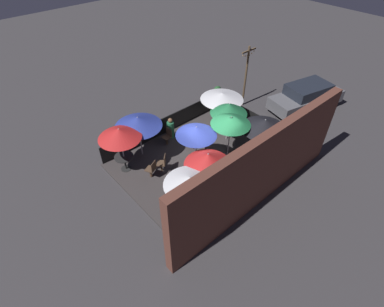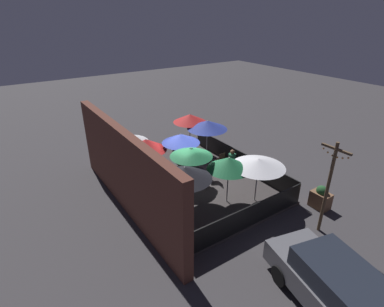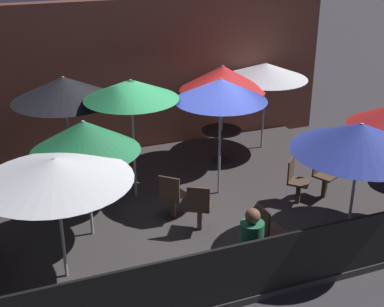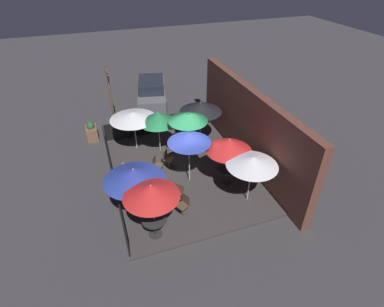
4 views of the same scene
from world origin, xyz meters
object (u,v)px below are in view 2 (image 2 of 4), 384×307
Objects in this scene: patio_umbrella_3 at (191,152)px; planter_box at (321,198)px; patio_umbrella_5 at (229,163)px; dining_table_1 at (148,171)px; patio_chair_2 at (207,177)px; patio_umbrella_4 at (185,173)px; patio_umbrella_1 at (146,145)px; patio_umbrella_6 at (207,125)px; dining_table_0 at (190,142)px; patio_chair_0 at (221,160)px; patio_chair_3 at (177,152)px; patio_umbrella_7 at (181,138)px; parked_car_0 at (339,292)px; light_post at (329,184)px; patio_umbrella_8 at (128,139)px; patio_chair_1 at (183,157)px; patron_0 at (232,161)px; patio_chair_4 at (213,171)px; patio_umbrella_0 at (190,118)px; patio_umbrella_2 at (258,163)px.

patio_umbrella_3 is 5.83m from planter_box.
dining_table_1 is (3.41, 2.07, -1.25)m from patio_umbrella_5.
patio_chair_2 is at bearing 38.27° from planter_box.
patio_umbrella_4 reaches higher than dining_table_1.
patio_umbrella_6 is (0.60, -3.95, -0.01)m from patio_umbrella_1.
patio_umbrella_1 is at bearing 0.00° from patio_chair_2.
dining_table_0 is 7.79m from planter_box.
patio_chair_3 is at bearing 31.62° from patio_chair_0.
parked_car_0 is at bearing 177.69° from patio_umbrella_7.
patio_umbrella_4 is at bearing 49.57° from light_post.
patio_umbrella_8 is at bearing 27.90° from light_post.
patio_chair_1 is 2.59m from patron_0.
light_post is at bearing -150.17° from dining_table_1.
patio_umbrella_7 is at bearing 21.80° from light_post.
patio_chair_4 is at bearing 120.53° from patio_chair_0.
dining_table_1 is 2.60m from patio_chair_3.
patio_umbrella_5 is at bearing 154.95° from patio_umbrella_6.
patio_umbrella_4 is 6.04m from parked_car_0.
parked_car_0 is at bearing -173.11° from dining_table_1.
patio_umbrella_0 reaches higher than patio_umbrella_2.
dining_table_1 is 0.98× the size of patio_chair_0.
patio_umbrella_0 reaches higher than planter_box.
patio_umbrella_7 is 2.27m from patio_chair_1.
patio_umbrella_1 is at bearing 116.22° from dining_table_0.
dining_table_0 is at bearing 11.87° from planter_box.
patio_umbrella_5 is 0.58× the size of light_post.
patio_umbrella_1 reaches higher than planter_box.
patio_umbrella_4 is 4.65m from patio_umbrella_8.
patio_umbrella_0 reaches higher than patio_umbrella_8.
patio_umbrella_0 reaches higher than patio_chair_1.
patio_umbrella_5 is 0.44× the size of parked_car_0.
patio_chair_1 is (0.54, -2.35, -0.11)m from dining_table_1.
patio_umbrella_6 reaches higher than patio_umbrella_5.
patio_umbrella_7 is (-2.46, 2.14, 0.10)m from patio_umbrella_0.
patio_umbrella_4 is at bearing 64.98° from planter_box.
light_post is at bearing -158.20° from patio_umbrella_7.
patio_umbrella_8 is at bearing 33.58° from patio_umbrella_2.
patio_umbrella_8 is at bearing 59.03° from patio_chair_0.
patio_umbrella_4 is (-1.09, 1.03, -0.15)m from patio_umbrella_3.
patio_umbrella_1 is 1.30m from patio_umbrella_8.
patio_umbrella_2 is 1.03× the size of patio_umbrella_6.
patron_0 is at bearing -20.00° from patio_umbrella_2.
patio_umbrella_6 is at bearing -44.57° from patio_chair_3.
patio_umbrella_5 is at bearing 163.65° from patio_umbrella_0.
patio_chair_1 is (0.54, -2.35, -1.47)m from patio_umbrella_1.
patio_umbrella_0 is 3.99m from patio_umbrella_8.
patio_chair_2 is 0.19× the size of parked_car_0.
patio_chair_1 is at bearing -31.61° from patio_umbrella_4.
dining_table_1 is 0.19× the size of parked_car_0.
dining_table_0 is 3.98m from patio_chair_2.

